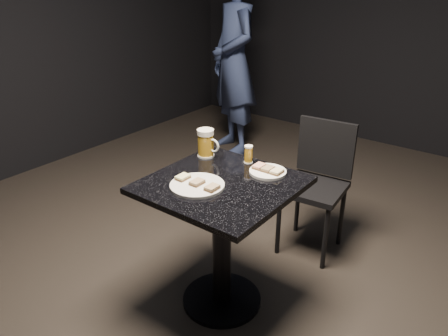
{
  "coord_description": "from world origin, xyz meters",
  "views": [
    {
      "loc": [
        1.19,
        -1.53,
        1.71
      ],
      "look_at": [
        0.0,
        0.02,
        0.82
      ],
      "focal_mm": 35.0,
      "sensor_mm": 36.0,
      "label": 1
    }
  ],
  "objects_px": {
    "table": "(222,224)",
    "chair": "(318,178)",
    "plate_large": "(197,185)",
    "patron": "(234,62)",
    "beer_mug": "(206,143)",
    "plate_small": "(268,172)",
    "beer_tumbler": "(248,154)"
  },
  "relations": [
    {
      "from": "table",
      "to": "chair",
      "type": "relative_size",
      "value": 0.88
    },
    {
      "from": "plate_large",
      "to": "patron",
      "type": "relative_size",
      "value": 0.15
    },
    {
      "from": "table",
      "to": "beer_mug",
      "type": "xyz_separation_m",
      "value": [
        -0.27,
        0.21,
        0.32
      ]
    },
    {
      "from": "plate_small",
      "to": "beer_tumbler",
      "type": "distance_m",
      "value": 0.17
    },
    {
      "from": "plate_large",
      "to": "patron",
      "type": "height_order",
      "value": "patron"
    },
    {
      "from": "beer_mug",
      "to": "table",
      "type": "bearing_deg",
      "value": -37.62
    },
    {
      "from": "beer_tumbler",
      "to": "patron",
      "type": "bearing_deg",
      "value": 128.57
    },
    {
      "from": "patron",
      "to": "beer_mug",
      "type": "xyz_separation_m",
      "value": [
        1.04,
        -1.68,
        -0.07
      ]
    },
    {
      "from": "patron",
      "to": "beer_tumbler",
      "type": "bearing_deg",
      "value": -21.72
    },
    {
      "from": "plate_large",
      "to": "beer_mug",
      "type": "relative_size",
      "value": 1.69
    },
    {
      "from": "table",
      "to": "beer_mug",
      "type": "relative_size",
      "value": 4.75
    },
    {
      "from": "patron",
      "to": "table",
      "type": "distance_m",
      "value": 2.33
    },
    {
      "from": "plate_large",
      "to": "patron",
      "type": "bearing_deg",
      "value": 122.03
    },
    {
      "from": "table",
      "to": "beer_tumbler",
      "type": "distance_m",
      "value": 0.4
    },
    {
      "from": "beer_mug",
      "to": "chair",
      "type": "relative_size",
      "value": 0.19
    },
    {
      "from": "patron",
      "to": "chair",
      "type": "xyz_separation_m",
      "value": [
        1.45,
        -1.06,
        -0.4
      ]
    },
    {
      "from": "patron",
      "to": "beer_tumbler",
      "type": "distance_m",
      "value": 2.06
    },
    {
      "from": "table",
      "to": "beer_mug",
      "type": "height_order",
      "value": "beer_mug"
    },
    {
      "from": "plate_small",
      "to": "patron",
      "type": "bearing_deg",
      "value": 130.95
    },
    {
      "from": "patron",
      "to": "plate_small",
      "type": "bearing_deg",
      "value": -19.33
    },
    {
      "from": "table",
      "to": "chair",
      "type": "distance_m",
      "value": 0.83
    },
    {
      "from": "plate_small",
      "to": "patron",
      "type": "height_order",
      "value": "patron"
    },
    {
      "from": "table",
      "to": "chair",
      "type": "height_order",
      "value": "chair"
    },
    {
      "from": "beer_tumbler",
      "to": "chair",
      "type": "distance_m",
      "value": 0.64
    },
    {
      "from": "table",
      "to": "beer_tumbler",
      "type": "bearing_deg",
      "value": 96.49
    },
    {
      "from": "patron",
      "to": "beer_mug",
      "type": "height_order",
      "value": "patron"
    },
    {
      "from": "plate_large",
      "to": "beer_mug",
      "type": "bearing_deg",
      "value": 122.86
    },
    {
      "from": "plate_small",
      "to": "patron",
      "type": "xyz_separation_m",
      "value": [
        -1.44,
        1.66,
        0.14
      ]
    },
    {
      "from": "beer_mug",
      "to": "beer_tumbler",
      "type": "height_order",
      "value": "beer_mug"
    },
    {
      "from": "patron",
      "to": "beer_tumbler",
      "type": "height_order",
      "value": "patron"
    },
    {
      "from": "beer_tumbler",
      "to": "chair",
      "type": "xyz_separation_m",
      "value": [
        0.17,
        0.54,
        -0.3
      ]
    },
    {
      "from": "chair",
      "to": "beer_mug",
      "type": "bearing_deg",
      "value": -123.7
    }
  ]
}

